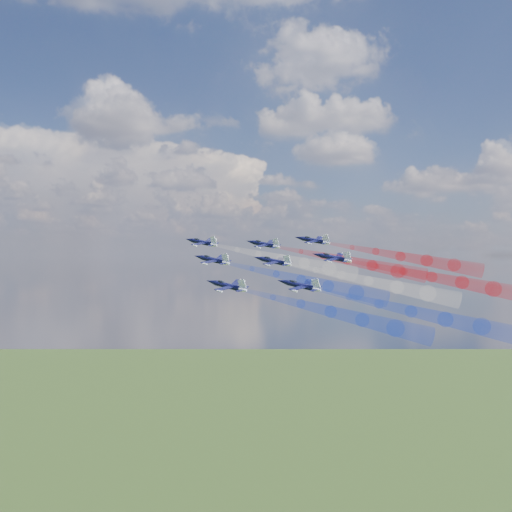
{
  "coord_description": "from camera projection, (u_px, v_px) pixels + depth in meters",
  "views": [
    {
      "loc": [
        4.44,
        -127.75,
        167.69
      ],
      "look_at": [
        8.23,
        17.35,
        167.55
      ],
      "focal_mm": 39.27,
      "sensor_mm": 36.0,
      "label": 1
    }
  ],
  "objects": [
    {
      "name": "jet_lead",
      "position": [
        202.0,
        242.0,
        155.1
      ],
      "size": [
        14.64,
        14.31,
        7.01
      ],
      "primitive_type": null,
      "rotation": [
        0.18,
        -0.23,
        0.94
      ],
      "color": "black"
    },
    {
      "name": "trail_lead",
      "position": [
        281.0,
        259.0,
        141.81
      ],
      "size": [
        35.61,
        26.29,
        11.6
      ],
      "primitive_type": null,
      "rotation": [
        0.18,
        -0.23,
        0.94
      ],
      "color": "white"
    },
    {
      "name": "jet_inner_left",
      "position": [
        213.0,
        260.0,
        140.75
      ],
      "size": [
        14.64,
        14.31,
        7.01
      ],
      "primitive_type": null,
      "rotation": [
        0.18,
        -0.23,
        0.94
      ],
      "color": "black"
    },
    {
      "name": "trail_inner_left",
      "position": [
        301.0,
        280.0,
        127.45
      ],
      "size": [
        35.61,
        26.29,
        11.6
      ],
      "primitive_type": null,
      "rotation": [
        0.18,
        -0.23,
        0.94
      ],
      "color": "blue"
    },
    {
      "name": "jet_inner_right",
      "position": [
        264.0,
        244.0,
        157.17
      ],
      "size": [
        14.64,
        14.31,
        7.01
      ],
      "primitive_type": null,
      "rotation": [
        0.18,
        -0.23,
        0.94
      ],
      "color": "black"
    },
    {
      "name": "trail_inner_right",
      "position": [
        347.0,
        260.0,
        143.88
      ],
      "size": [
        35.61,
        26.29,
        11.6
      ],
      "primitive_type": null,
      "rotation": [
        0.18,
        -0.23,
        0.94
      ],
      "color": "red"
    },
    {
      "name": "jet_outer_left",
      "position": [
        228.0,
        286.0,
        125.14
      ],
      "size": [
        14.64,
        14.31,
        7.01
      ],
      "primitive_type": null,
      "rotation": [
        0.18,
        -0.23,
        0.94
      ],
      "color": "black"
    },
    {
      "name": "trail_outer_left",
      "position": [
        331.0,
        312.0,
        111.85
      ],
      "size": [
        35.61,
        26.29,
        11.6
      ],
      "primitive_type": null,
      "rotation": [
        0.18,
        -0.23,
        0.94
      ],
      "color": "blue"
    },
    {
      "name": "jet_center_third",
      "position": [
        274.0,
        261.0,
        140.98
      ],
      "size": [
        14.64,
        14.31,
        7.01
      ],
      "primitive_type": null,
      "rotation": [
        0.18,
        -0.23,
        0.94
      ],
      "color": "black"
    },
    {
      "name": "trail_center_third",
      "position": [
        368.0,
        281.0,
        127.68
      ],
      "size": [
        35.61,
        26.29,
        11.6
      ],
      "primitive_type": null,
      "rotation": [
        0.18,
        -0.23,
        0.94
      ],
      "color": "white"
    },
    {
      "name": "jet_outer_right",
      "position": [
        313.0,
        240.0,
        158.05
      ],
      "size": [
        14.64,
        14.31,
        7.01
      ],
      "primitive_type": null,
      "rotation": [
        0.18,
        -0.23,
        0.94
      ],
      "color": "black"
    },
    {
      "name": "trail_outer_right",
      "position": [
        400.0,
        256.0,
        144.76
      ],
      "size": [
        35.61,
        26.29,
        11.6
      ],
      "primitive_type": null,
      "rotation": [
        0.18,
        -0.23,
        0.94
      ],
      "color": "red"
    },
    {
      "name": "jet_rear_left",
      "position": [
        301.0,
        286.0,
        125.72
      ],
      "size": [
        14.64,
        14.31,
        7.01
      ],
      "primitive_type": null,
      "rotation": [
        0.18,
        -0.23,
        0.94
      ],
      "color": "black"
    },
    {
      "name": "trail_rear_left",
      "position": [
        411.0,
        311.0,
        112.42
      ],
      "size": [
        35.61,
        26.29,
        11.6
      ],
      "primitive_type": null,
      "rotation": [
        0.18,
        -0.23,
        0.94
      ],
      "color": "blue"
    },
    {
      "name": "jet_rear_right",
      "position": [
        333.0,
        258.0,
        143.72
      ],
      "size": [
        14.64,
        14.31,
        7.01
      ],
      "primitive_type": null,
      "rotation": [
        0.18,
        -0.23,
        0.94
      ],
      "color": "black"
    },
    {
      "name": "trail_rear_right",
      "position": [
        432.0,
        277.0,
        130.43
      ],
      "size": [
        35.61,
        26.29,
        11.6
      ],
      "primitive_type": null,
      "rotation": [
        0.18,
        -0.23,
        0.94
      ],
      "color": "red"
    }
  ]
}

